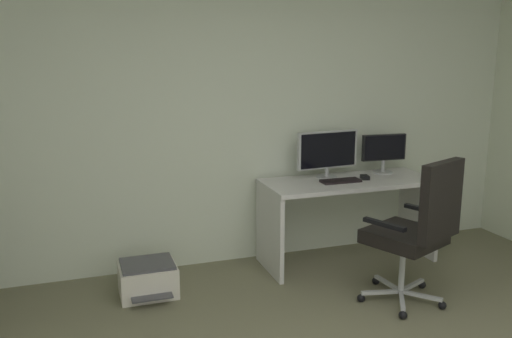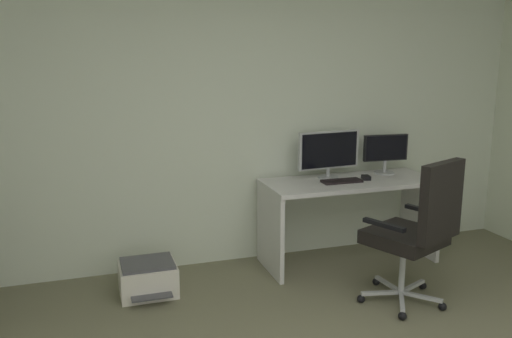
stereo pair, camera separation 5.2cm
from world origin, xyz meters
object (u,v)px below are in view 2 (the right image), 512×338
Objects in this scene: monitor_secondary at (386,150)px; office_chair at (418,227)px; desk at (349,202)px; printer at (148,278)px; computer_mouse at (366,177)px; monitor_main at (329,151)px; keyboard at (342,181)px.

monitor_secondary is 0.38× the size of office_chair.
printer is at bearing -176.01° from desk.
monitor_secondary is 4.17× the size of computer_mouse.
monitor_main reaches higher than keyboard.
computer_mouse is 0.23× the size of printer.
monitor_main is 5.77× the size of computer_mouse.
monitor_secondary reaches higher than printer.
monitor_main is at bearing 135.67° from desk.
printer is (-1.80, 0.80, -0.47)m from office_chair.
desk is at bearing 26.02° from keyboard.
keyboard is (0.04, -0.19, -0.22)m from monitor_main.
monitor_secondary is 1.18m from office_chair.
computer_mouse is (0.14, -0.02, 0.21)m from desk.
office_chair reaches higher than keyboard.
monitor_main is (-0.14, 0.14, 0.42)m from desk.
monitor_main is at bearing -179.99° from monitor_secondary.
monitor_secondary is at bearing 6.88° from printer.
keyboard is at bearing 100.11° from office_chair.
keyboard is at bearing -160.63° from computer_mouse.
monitor_secondary is (0.42, 0.14, 0.40)m from desk.
desk is 0.47m from monitor_main.
desk reaches higher than printer.
office_chair is at bearing -109.18° from monitor_secondary.
monitor_secondary reaches higher than desk.
keyboard is at bearing -154.63° from desk.
computer_mouse is 0.92m from office_chair.
keyboard reaches higher than desk.
desk is at bearing 93.04° from office_chair.
computer_mouse is at bearing -29.50° from monitor_main.
monitor_secondary is at bearing 20.57° from keyboard.
monitor_main reaches higher than desk.
office_chair is at bearing -86.96° from desk.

